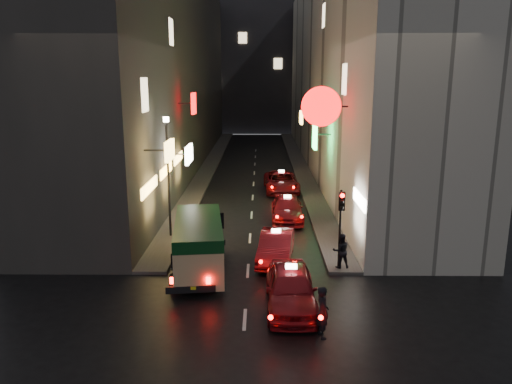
{
  "coord_description": "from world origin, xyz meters",
  "views": [
    {
      "loc": [
        0.55,
        -12.1,
        8.42
      ],
      "look_at": [
        0.32,
        13.0,
        2.52
      ],
      "focal_mm": 35.0,
      "sensor_mm": 36.0,
      "label": 1
    }
  ],
  "objects_px": {
    "taxi_near": "(291,285)",
    "lamp_post": "(168,169)",
    "traffic_light": "(341,213)",
    "pedestrian_crossing": "(323,309)",
    "minibus": "(199,240)"
  },
  "relations": [
    {
      "from": "taxi_near",
      "to": "lamp_post",
      "type": "height_order",
      "value": "lamp_post"
    },
    {
      "from": "pedestrian_crossing",
      "to": "lamp_post",
      "type": "bearing_deg",
      "value": 20.27
    },
    {
      "from": "pedestrian_crossing",
      "to": "traffic_light",
      "type": "height_order",
      "value": "traffic_light"
    },
    {
      "from": "traffic_light",
      "to": "pedestrian_crossing",
      "type": "bearing_deg",
      "value": -104.12
    },
    {
      "from": "pedestrian_crossing",
      "to": "traffic_light",
      "type": "distance_m",
      "value": 6.05
    },
    {
      "from": "pedestrian_crossing",
      "to": "traffic_light",
      "type": "relative_size",
      "value": 0.57
    },
    {
      "from": "pedestrian_crossing",
      "to": "lamp_post",
      "type": "xyz_separation_m",
      "value": [
        -6.78,
        10.17,
        2.72
      ]
    },
    {
      "from": "minibus",
      "to": "lamp_post",
      "type": "xyz_separation_m",
      "value": [
        -2.1,
        4.79,
        2.21
      ]
    },
    {
      "from": "minibus",
      "to": "lamp_post",
      "type": "distance_m",
      "value": 5.68
    },
    {
      "from": "pedestrian_crossing",
      "to": "traffic_light",
      "type": "bearing_deg",
      "value": -27.56
    },
    {
      "from": "taxi_near",
      "to": "lamp_post",
      "type": "xyz_separation_m",
      "value": [
        -5.87,
        8.05,
        2.82
      ]
    },
    {
      "from": "minibus",
      "to": "pedestrian_crossing",
      "type": "height_order",
      "value": "minibus"
    },
    {
      "from": "taxi_near",
      "to": "pedestrian_crossing",
      "type": "relative_size",
      "value": 2.82
    },
    {
      "from": "minibus",
      "to": "pedestrian_crossing",
      "type": "distance_m",
      "value": 7.15
    },
    {
      "from": "minibus",
      "to": "traffic_light",
      "type": "distance_m",
      "value": 6.22
    }
  ]
}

